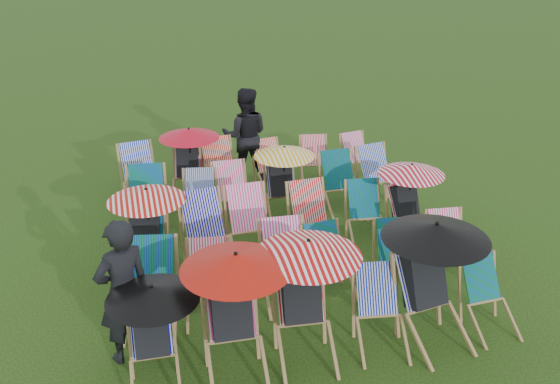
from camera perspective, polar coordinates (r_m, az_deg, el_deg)
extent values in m
plane|color=black|center=(9.16, 0.55, -5.90)|extent=(100.00, 100.00, 0.00)
cube|color=#08079E|center=(6.92, -11.70, -12.25)|extent=(0.44, 0.33, 0.51)
cube|color=black|center=(6.89, -11.69, -12.47)|extent=(0.37, 0.38, 0.53)
sphere|color=tan|center=(6.80, -11.92, -10.15)|extent=(0.19, 0.19, 0.19)
cylinder|color=black|center=(6.72, -11.39, -11.02)|extent=(0.03, 0.03, 0.62)
cone|color=black|center=(6.56, -11.60, -9.00)|extent=(0.97, 0.97, 0.15)
cube|color=#D52A7B|center=(6.92, -4.56, -10.48)|extent=(0.53, 0.40, 0.61)
cube|color=black|center=(6.88, -4.49, -10.73)|extent=(0.45, 0.46, 0.64)
sphere|color=tan|center=(6.78, -4.73, -7.88)|extent=(0.23, 0.23, 0.23)
cylinder|color=black|center=(6.69, -3.97, -8.89)|extent=(0.03, 0.03, 0.75)
cone|color=#B0140A|center=(6.51, -4.05, -6.37)|extent=(1.18, 1.18, 0.18)
cube|color=red|center=(7.14, 1.83, -9.18)|extent=(0.55, 0.42, 0.61)
cube|color=black|center=(7.10, 1.92, -9.42)|extent=(0.47, 0.48, 0.64)
sphere|color=tan|center=(7.01, 1.78, -6.66)|extent=(0.23, 0.23, 0.23)
cylinder|color=black|center=(6.92, 2.55, -7.62)|extent=(0.03, 0.03, 0.75)
cone|color=#BA090B|center=(6.75, 2.61, -5.16)|extent=(1.18, 1.18, 0.18)
cube|color=#071C9A|center=(7.42, 8.84, -8.75)|extent=(0.51, 0.41, 0.55)
cube|color=#0708A4|center=(7.54, 12.72, -7.62)|extent=(0.59, 0.47, 0.64)
cube|color=black|center=(7.51, 12.96, -7.83)|extent=(0.51, 0.53, 0.67)
sphere|color=tan|center=(7.40, 12.71, -5.13)|extent=(0.23, 0.23, 0.23)
cylinder|color=black|center=(7.36, 13.80, -5.93)|extent=(0.03, 0.03, 0.78)
cone|color=black|center=(7.19, 14.09, -3.48)|extent=(1.22, 1.22, 0.19)
cube|color=#0B7634|center=(7.99, 17.89, -7.46)|extent=(0.44, 0.33, 0.51)
cube|color=#0A6F33|center=(7.82, -11.62, -6.43)|extent=(0.59, 0.48, 0.62)
cube|color=#CB2859|center=(7.90, -6.61, -6.37)|extent=(0.51, 0.41, 0.54)
cube|color=#D92B95|center=(8.13, 0.24, -4.68)|extent=(0.54, 0.41, 0.61)
cube|color=#0A6A3C|center=(8.23, 3.99, -4.88)|extent=(0.49, 0.38, 0.55)
cube|color=#0A6B30|center=(8.52, 10.35, -4.33)|extent=(0.49, 0.39, 0.53)
cube|color=#D72B68|center=(8.91, 14.91, -3.38)|extent=(0.48, 0.38, 0.53)
cube|color=#0B7544|center=(8.81, -12.14, -3.32)|extent=(0.51, 0.41, 0.55)
cube|color=black|center=(8.77, -12.17, -3.47)|extent=(0.45, 0.46, 0.57)
sphere|color=tan|center=(8.72, -12.28, -1.43)|extent=(0.20, 0.20, 0.20)
cylinder|color=black|center=(8.61, -11.97, -2.10)|extent=(0.03, 0.03, 0.67)
cone|color=#B61009|center=(8.48, -12.15, -0.25)|extent=(1.05, 1.05, 0.16)
cube|color=#0C079F|center=(8.84, -7.11, -2.07)|extent=(0.58, 0.46, 0.64)
cube|color=#FC3294|center=(9.02, -3.06, -1.43)|extent=(0.53, 0.40, 0.62)
cube|color=#C1060D|center=(9.26, 2.58, -0.91)|extent=(0.52, 0.39, 0.60)
cube|color=#0A7248|center=(9.57, 7.64, -0.61)|extent=(0.50, 0.39, 0.55)
cube|color=red|center=(9.70, 11.14, -0.72)|extent=(0.48, 0.39, 0.52)
cube|color=black|center=(9.67, 11.29, -0.82)|extent=(0.42, 0.43, 0.54)
sphere|color=tan|center=(9.62, 11.12, 0.91)|extent=(0.19, 0.19, 0.19)
cylinder|color=black|center=(9.58, 11.80, 0.44)|extent=(0.03, 0.03, 0.63)
cone|color=red|center=(9.46, 11.95, 2.04)|extent=(0.99, 0.99, 0.15)
cube|color=#096231|center=(9.93, -12.14, 0.54)|extent=(0.56, 0.44, 0.62)
cube|color=#072698|center=(9.95, -7.37, 0.44)|extent=(0.52, 0.42, 0.55)
cube|color=#E92E7D|center=(10.09, -4.60, 1.10)|extent=(0.48, 0.36, 0.57)
cube|color=#1307A4|center=(10.24, 0.00, 1.13)|extent=(0.45, 0.35, 0.51)
cube|color=black|center=(10.20, 0.05, 1.03)|extent=(0.38, 0.40, 0.54)
sphere|color=tan|center=(10.17, -0.04, 2.68)|extent=(0.19, 0.19, 0.19)
cylinder|color=black|center=(10.08, 0.39, 2.20)|extent=(0.03, 0.03, 0.63)
cone|color=#EEA80C|center=(9.98, 0.39, 3.72)|extent=(0.98, 0.98, 0.15)
cube|color=#0A7037|center=(10.42, 5.27, 2.04)|extent=(0.51, 0.38, 0.60)
cube|color=#0826AA|center=(10.75, 8.59, 2.60)|extent=(0.56, 0.45, 0.60)
cube|color=#0820B1|center=(10.99, -12.95, 2.77)|extent=(0.55, 0.43, 0.60)
cube|color=#E72E93|center=(11.03, -8.41, 2.79)|extent=(0.51, 0.42, 0.54)
cube|color=black|center=(10.99, -8.43, 2.70)|extent=(0.45, 0.46, 0.56)
sphere|color=tan|center=(10.97, -8.49, 4.31)|extent=(0.20, 0.20, 0.20)
cylinder|color=black|center=(10.86, -8.23, 3.85)|extent=(0.03, 0.03, 0.66)
cone|color=red|center=(10.75, -8.33, 5.35)|extent=(1.03, 1.03, 0.16)
cube|color=red|center=(11.01, -5.74, 3.32)|extent=(0.55, 0.43, 0.60)
cube|color=red|center=(11.24, -1.16, 3.44)|extent=(0.49, 0.39, 0.53)
cube|color=red|center=(11.51, 3.10, 3.86)|extent=(0.48, 0.39, 0.52)
cube|color=#D82B7E|center=(11.72, 6.81, 4.10)|extent=(0.48, 0.38, 0.51)
imported|color=black|center=(7.04, -14.13, -8.82)|extent=(0.75, 0.64, 1.73)
imported|color=black|center=(11.34, -3.18, 5.18)|extent=(0.98, 0.84, 1.76)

